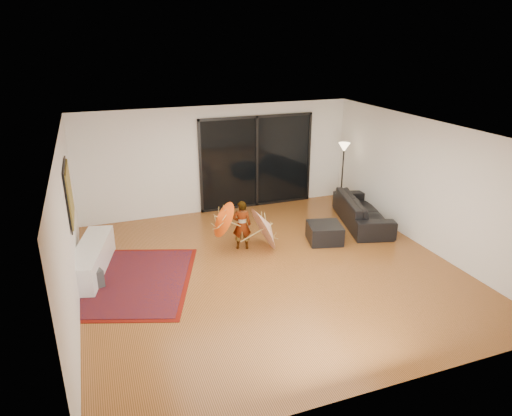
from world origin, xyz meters
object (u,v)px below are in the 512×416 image
ottoman (325,233)px  child (242,225)px  media_console (92,259)px  sofa (362,211)px

ottoman → child: child is taller
ottoman → media_console: bearing=176.5°
sofa → child: child is taller
child → ottoman: bearing=-173.0°
sofa → child: (-3.16, -0.31, 0.21)m
ottoman → sofa: bearing=24.6°
ottoman → child: size_ratio=0.66×
ottoman → child: (-1.82, 0.30, 0.34)m
media_console → child: size_ratio=1.84×
sofa → ottoman: bearing=129.8°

